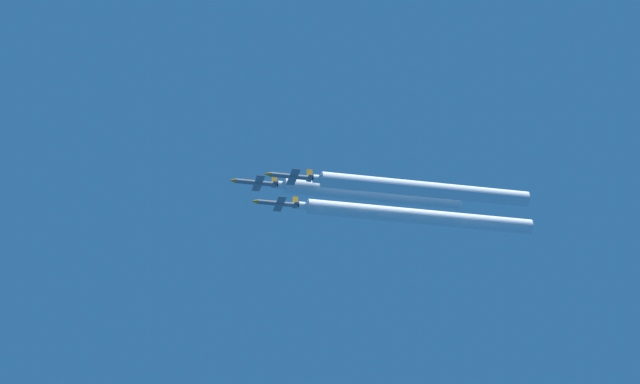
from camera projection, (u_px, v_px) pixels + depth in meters
The scene contains 6 objects.
jet_lead at pixel (255, 182), 312.91m from camera, with size 9.18×13.36×3.21m.
jet_left_wingman at pixel (290, 176), 307.68m from camera, with size 9.18×13.36×3.21m.
jet_right_wingman at pixel (276, 203), 320.74m from camera, with size 9.18×13.36×3.21m.
smoke_trail_lead at pixel (370, 194), 318.66m from camera, with size 4.12×50.27×4.12m.
smoke_trail_left_wingman at pixel (422, 189), 314.24m from camera, with size 4.12×59.03×4.12m.
smoke_trail_right_wingman at pixel (417, 216), 328.01m from camera, with size 4.12×66.65×4.12m.
Camera 1 is at (-276.61, 45.85, 2.35)m, focal length 66.66 mm.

